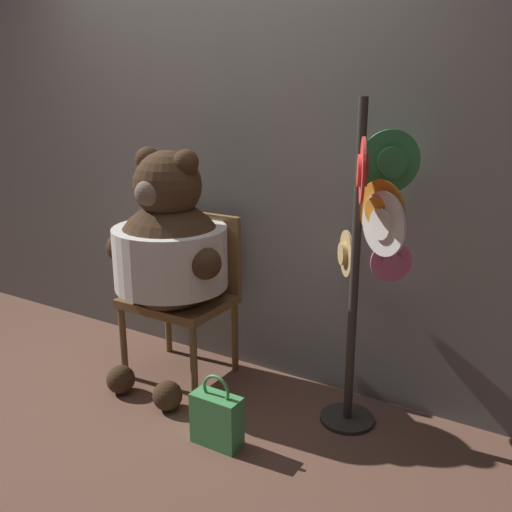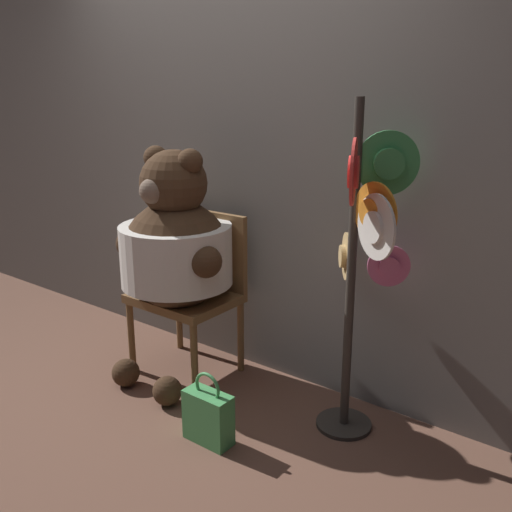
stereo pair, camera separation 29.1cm
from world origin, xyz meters
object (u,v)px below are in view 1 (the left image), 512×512
at_px(chair, 186,286).
at_px(handbag_on_ground, 217,418).
at_px(teddy_bear, 170,250).
at_px(hat_display_rack, 368,245).

height_order(chair, handbag_on_ground, chair).
xyz_separation_m(chair, handbag_on_ground, (0.59, -0.54, -0.40)).
bearing_deg(chair, teddy_bear, -83.37).
bearing_deg(chair, handbag_on_ground, -42.55).
distance_m(chair, handbag_on_ground, 0.89).
height_order(chair, hat_display_rack, hat_display_rack).
relative_size(teddy_bear, handbag_on_ground, 3.68).
relative_size(chair, handbag_on_ground, 2.60).
height_order(teddy_bear, hat_display_rack, hat_display_rack).
bearing_deg(teddy_bear, handbag_on_ground, -33.95).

